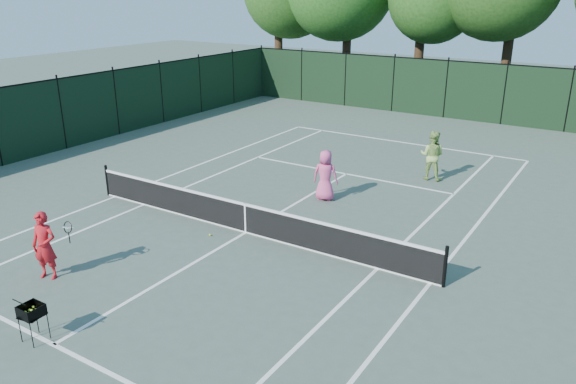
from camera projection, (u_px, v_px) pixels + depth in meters
The scene contains 16 objects.
ground at pixel (246, 233), 16.19m from camera, with size 90.00×90.00×0.00m, color #465549.
sideline_doubles_left at pixel (115, 197), 18.96m from camera, with size 0.10×23.77×0.01m, color white.
sideline_doubles_right at pixel (430, 283), 13.43m from camera, with size 0.10×23.77×0.01m, color white.
sideline_singles_left at pixel (144, 205), 18.27m from camera, with size 0.10×23.77×0.01m, color white.
sideline_singles_right at pixel (377, 269), 14.12m from camera, with size 0.10×23.77×0.01m, color white.
baseline_far at pixel (401, 142), 25.61m from camera, with size 10.97×0.10×0.01m, color white.
service_line_near at pixel (54, 345), 11.12m from camera, with size 8.23×0.10×0.01m, color white.
service_line_far at pixel (346, 174), 21.26m from camera, with size 8.23×0.10×0.01m, color white.
center_service_line at pixel (246, 232), 16.19m from camera, with size 0.10×12.80×0.01m, color white.
tennis_net at pixel (245, 217), 16.03m from camera, with size 11.69×0.09×1.06m.
fence_far at pixel (446, 90), 29.94m from camera, with size 24.00×0.05×3.00m, color black.
coach at pixel (45, 246), 13.42m from camera, with size 0.81×0.83×1.70m.
player_pink at pixel (325, 175), 18.42m from camera, with size 0.94×0.74×1.70m.
player_green at pixel (432, 155), 20.38m from camera, with size 0.94×0.77×1.82m.
ball_hopper at pixel (31, 311), 11.04m from camera, with size 0.49×0.49×0.80m.
loose_ball_midcourt at pixel (210, 235), 15.96m from camera, with size 0.07×0.07×0.07m, color #B2CF2A.
Camera 1 is at (8.97, -11.83, 6.68)m, focal length 35.00 mm.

